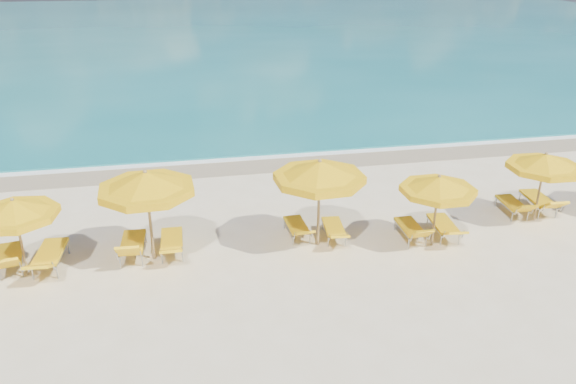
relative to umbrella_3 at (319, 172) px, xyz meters
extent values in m
plane|color=beige|center=(-0.64, -0.37, -2.20)|extent=(120.00, 120.00, 0.00)
cube|color=#136A6D|center=(-0.64, 47.63, -2.20)|extent=(120.00, 80.00, 0.30)
cube|color=tan|center=(-0.64, 7.03, -2.20)|extent=(120.00, 2.60, 0.01)
cube|color=white|center=(-0.64, 7.83, -2.20)|extent=(120.00, 1.20, 0.03)
cube|color=white|center=(-6.64, 16.63, -2.20)|extent=(14.00, 0.36, 0.05)
cube|color=white|center=(7.36, 23.63, -2.20)|extent=(18.00, 0.30, 0.05)
cylinder|color=#9E7F4F|center=(-7.73, -0.09, -1.17)|extent=(0.06, 0.06, 2.07)
cone|color=yellow|center=(-7.73, -0.09, -0.30)|extent=(2.59, 2.59, 0.41)
cylinder|color=yellow|center=(-7.73, -0.09, -0.50)|extent=(2.61, 2.61, 0.17)
sphere|color=#9E7F4F|center=(-7.73, -0.09, -0.09)|extent=(0.09, 0.09, 0.09)
cylinder|color=#9E7F4F|center=(-4.54, 0.09, -0.96)|extent=(0.08, 0.08, 2.47)
cone|color=yellow|center=(-4.54, 0.09, 0.08)|extent=(3.24, 3.24, 0.49)
cylinder|color=yellow|center=(-4.54, 0.09, -0.17)|extent=(3.27, 3.27, 0.20)
sphere|color=#9E7F4F|center=(-4.54, 0.09, 0.33)|extent=(0.11, 0.11, 0.11)
cylinder|color=#9E7F4F|center=(0.00, 0.00, -0.97)|extent=(0.08, 0.08, 2.47)
cone|color=yellow|center=(0.00, 0.00, 0.07)|extent=(3.21, 3.21, 0.49)
cylinder|color=yellow|center=(0.00, 0.00, -0.17)|extent=(3.23, 3.23, 0.20)
sphere|color=#9E7F4F|center=(0.00, 0.00, 0.33)|extent=(0.11, 0.11, 0.11)
cylinder|color=#9E7F4F|center=(3.17, -0.64, -1.18)|extent=(0.06, 0.06, 2.04)
cone|color=yellow|center=(3.17, -0.64, -0.32)|extent=(2.75, 2.75, 0.41)
cylinder|color=yellow|center=(3.17, -0.64, -0.52)|extent=(2.77, 2.77, 0.16)
sphere|color=#9E7F4F|center=(3.17, -0.64, -0.11)|extent=(0.09, 0.09, 0.09)
cylinder|color=#9E7F4F|center=(6.95, 0.22, -1.14)|extent=(0.07, 0.07, 2.13)
cone|color=yellow|center=(6.95, 0.22, -0.24)|extent=(2.79, 2.79, 0.43)
cylinder|color=yellow|center=(6.95, 0.22, -0.45)|extent=(2.81, 2.81, 0.17)
sphere|color=#9E7F4F|center=(6.95, 0.22, -0.02)|extent=(0.09, 0.09, 0.09)
cube|color=yellow|center=(-8.20, 0.39, -1.82)|extent=(0.82, 1.39, 0.08)
cube|color=yellow|center=(-8.04, -0.47, -1.62)|extent=(0.67, 0.61, 0.47)
cube|color=yellow|center=(-7.17, 0.26, -1.79)|extent=(0.72, 1.45, 0.09)
cube|color=yellow|center=(-7.24, -0.74, -1.65)|extent=(0.67, 0.68, 0.36)
cube|color=yellow|center=(-5.08, 0.42, -1.81)|extent=(0.66, 1.38, 0.08)
cube|color=yellow|center=(-5.12, -0.49, -1.58)|extent=(0.63, 0.54, 0.51)
cube|color=yellow|center=(-4.04, 0.43, -1.83)|extent=(0.59, 1.30, 0.08)
cube|color=yellow|center=(-4.05, -0.50, -1.70)|extent=(0.58, 0.60, 0.33)
cube|color=yellow|center=(-0.48, 0.67, -1.86)|extent=(0.58, 1.20, 0.07)
cube|color=yellow|center=(-0.44, -0.15, -1.72)|extent=(0.55, 0.54, 0.34)
cube|color=yellow|center=(0.55, 0.36, -1.86)|extent=(0.64, 1.23, 0.07)
cube|color=yellow|center=(0.47, -0.48, -1.74)|extent=(0.58, 0.59, 0.29)
cube|color=yellow|center=(2.71, -0.10, -1.85)|extent=(0.57, 1.24, 0.08)
cube|color=yellow|center=(2.69, -0.93, -1.65)|extent=(0.56, 0.50, 0.44)
cube|color=yellow|center=(3.72, -0.13, -1.83)|extent=(0.69, 1.32, 0.08)
cube|color=yellow|center=(3.63, -1.02, -1.69)|extent=(0.62, 0.62, 0.35)
cube|color=yellow|center=(6.51, 0.84, -1.85)|extent=(0.64, 1.26, 0.07)
cube|color=yellow|center=(6.44, 0.02, -1.67)|extent=(0.58, 0.53, 0.42)
cube|color=yellow|center=(7.47, 0.91, -1.81)|extent=(0.74, 1.41, 0.08)
cube|color=yellow|center=(7.38, -0.02, -1.62)|extent=(0.66, 0.62, 0.44)
camera|label=1|loc=(-3.56, -13.60, 5.48)|focal=35.00mm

